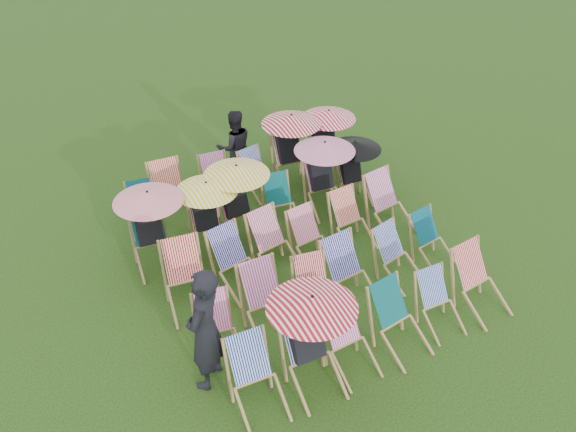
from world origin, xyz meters
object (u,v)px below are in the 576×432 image
deckchair_29 (327,141)px  person_rear (235,147)px  deckchair_5 (482,282)px  person_left (205,330)px  deckchair_0 (257,380)px

deckchair_29 → person_rear: 1.90m
deckchair_5 → person_rear: bearing=102.3°
person_left → person_rear: size_ratio=1.25×
deckchair_0 → person_left: (-0.38, 0.72, 0.48)m
deckchair_5 → deckchair_29: 4.68m
deckchair_29 → deckchair_0: bearing=-119.6°
deckchair_29 → person_left: size_ratio=0.69×
deckchair_0 → deckchair_5: size_ratio=0.96×
deckchair_29 → person_left: (-4.40, -3.93, 0.26)m
person_rear → person_left: bearing=69.2°
deckchair_5 → person_left: person_left is taller
deckchair_0 → deckchair_5: 3.87m
deckchair_29 → deckchair_5: bearing=-80.6°
deckchair_0 → deckchair_5: (3.87, -0.02, 0.02)m
deckchair_0 → person_left: size_ratio=0.50×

